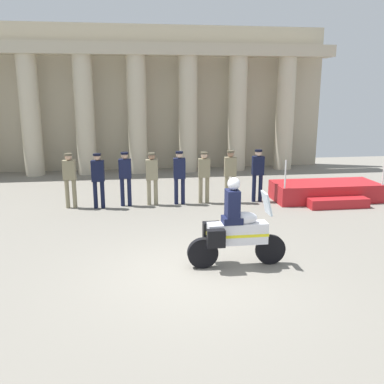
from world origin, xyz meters
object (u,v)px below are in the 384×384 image
(officer_in_row_1, at_px, (98,176))
(officer_in_row_7, at_px, (258,171))
(reviewing_stand, at_px, (326,192))
(officer_in_row_2, at_px, (125,174))
(motorcycle_with_rider, at_px, (234,230))
(officer_in_row_3, at_px, (152,175))
(officer_in_row_0, at_px, (70,176))
(officer_in_row_5, at_px, (204,173))
(officer_in_row_4, at_px, (179,173))
(officer_in_row_6, at_px, (230,172))

(officer_in_row_1, xyz_separation_m, officer_in_row_7, (5.13, 0.11, 0.01))
(reviewing_stand, relative_size, officer_in_row_7, 2.00)
(officer_in_row_1, xyz_separation_m, officer_in_row_2, (0.83, 0.16, 0.00))
(officer_in_row_1, bearing_deg, motorcycle_with_rider, 126.17)
(reviewing_stand, xyz_separation_m, officer_in_row_3, (-5.78, 0.25, 0.71))
(officer_in_row_0, xyz_separation_m, officer_in_row_7, (6.01, -0.04, 0.00))
(officer_in_row_5, height_order, motorcycle_with_rider, motorcycle_with_rider)
(officer_in_row_2, distance_m, motorcycle_with_rider, 5.63)
(officer_in_row_3, xyz_separation_m, officer_in_row_7, (3.46, -0.05, 0.03))
(officer_in_row_7, bearing_deg, reviewing_stand, 179.13)
(officer_in_row_5, distance_m, motorcycle_with_rider, 5.15)
(officer_in_row_7, height_order, motorcycle_with_rider, motorcycle_with_rider)
(reviewing_stand, xyz_separation_m, officer_in_row_5, (-4.10, 0.25, 0.70))
(reviewing_stand, height_order, officer_in_row_0, officer_in_row_0)
(officer_in_row_0, relative_size, officer_in_row_5, 1.03)
(officer_in_row_1, height_order, officer_in_row_3, officer_in_row_1)
(officer_in_row_3, bearing_deg, motorcycle_with_rider, 109.82)
(reviewing_stand, bearing_deg, officer_in_row_1, 179.35)
(officer_in_row_2, bearing_deg, officer_in_row_1, 15.26)
(officer_in_row_1, xyz_separation_m, officer_in_row_4, (2.55, 0.15, -0.00))
(officer_in_row_2, xyz_separation_m, officer_in_row_5, (2.52, 0.00, -0.03))
(officer_in_row_1, relative_size, motorcycle_with_rider, 0.83)
(officer_in_row_0, distance_m, officer_in_row_4, 3.42)
(officer_in_row_1, height_order, officer_in_row_6, same)
(reviewing_stand, height_order, officer_in_row_3, officer_in_row_3)
(officer_in_row_6, relative_size, motorcycle_with_rider, 0.83)
(officer_in_row_3, height_order, officer_in_row_5, officer_in_row_3)
(officer_in_row_4, bearing_deg, reviewing_stand, -178.66)
(officer_in_row_2, height_order, officer_in_row_3, officer_in_row_2)
(officer_in_row_1, height_order, officer_in_row_4, officer_in_row_1)
(reviewing_stand, bearing_deg, officer_in_row_5, 176.45)
(officer_in_row_4, height_order, motorcycle_with_rider, motorcycle_with_rider)
(officer_in_row_2, bearing_deg, officer_in_row_3, -176.19)
(officer_in_row_2, xyz_separation_m, officer_in_row_4, (1.72, -0.02, -0.01))
(motorcycle_with_rider, bearing_deg, officer_in_row_2, 114.19)
(officer_in_row_5, xyz_separation_m, officer_in_row_7, (1.78, -0.06, 0.03))
(reviewing_stand, relative_size, officer_in_row_0, 2.01)
(reviewing_stand, bearing_deg, officer_in_row_6, 176.65)
(officer_in_row_5, bearing_deg, motorcycle_with_rider, 91.46)
(officer_in_row_7, bearing_deg, officer_in_row_3, 3.23)
(officer_in_row_0, height_order, officer_in_row_6, officer_in_row_0)
(officer_in_row_2, bearing_deg, officer_in_row_7, -176.66)
(officer_in_row_4, distance_m, officer_in_row_6, 1.66)
(officer_in_row_6, distance_m, motorcycle_with_rider, 5.19)
(reviewing_stand, relative_size, motorcycle_with_rider, 1.66)
(officer_in_row_3, height_order, officer_in_row_4, officer_in_row_4)
(officer_in_row_0, bearing_deg, officer_in_row_2, -175.53)
(officer_in_row_6, bearing_deg, reviewing_stand, -179.33)
(motorcycle_with_rider, bearing_deg, officer_in_row_0, 128.09)
(reviewing_stand, height_order, officer_in_row_7, officer_in_row_7)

